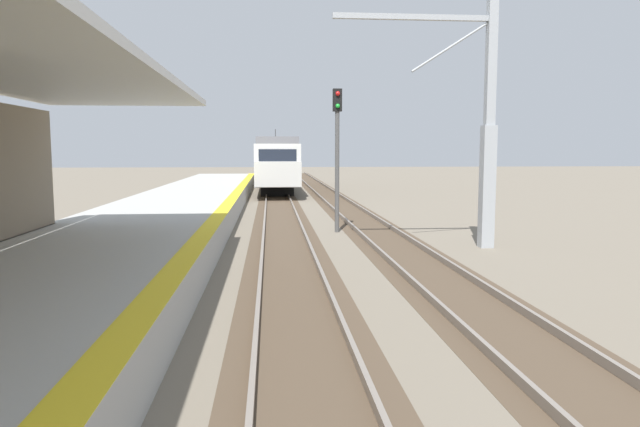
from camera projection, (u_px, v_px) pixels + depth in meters
station_platform at (104, 259)px, 13.72m from camera, size 5.00×80.00×0.91m
track_pair_nearest_platform at (286, 245)px, 18.10m from camera, size 2.34×120.00×0.16m
track_pair_middle at (393, 244)px, 18.39m from camera, size 2.34×120.00×0.16m
approaching_train at (276, 161)px, 44.27m from camera, size 2.93×19.60×4.76m
rail_signal_post at (337, 145)px, 21.09m from camera, size 0.32×0.34×5.20m
catenary_pylon_far_side at (479, 130)px, 17.65m from camera, size 5.00×0.40×7.50m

